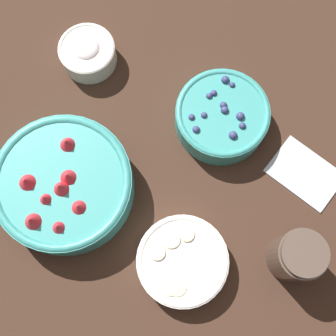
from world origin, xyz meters
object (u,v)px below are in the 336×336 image
at_px(bowl_cream, 88,52).
at_px(jar_chocolate, 296,256).
at_px(bowl_blueberries, 222,116).
at_px(bowl_strawberries, 64,185).
at_px(bowl_bananas, 182,261).

height_order(bowl_cream, jar_chocolate, jar_chocolate).
xyz_separation_m(bowl_blueberries, jar_chocolate, (0.18, -0.22, 0.02)).
distance_m(bowl_blueberries, bowl_cream, 0.29).
xyz_separation_m(bowl_strawberries, bowl_bananas, (0.24, -0.07, -0.02)).
distance_m(bowl_strawberries, bowl_blueberries, 0.32).
relative_size(bowl_bananas, bowl_cream, 1.46).
xyz_separation_m(bowl_blueberries, bowl_cream, (-0.29, 0.06, -0.00)).
bearing_deg(bowl_bananas, bowl_strawberries, 162.84).
xyz_separation_m(bowl_blueberries, bowl_bananas, (-0.00, -0.28, -0.01)).
xyz_separation_m(bowl_cream, jar_chocolate, (0.47, -0.28, 0.02)).
bearing_deg(bowl_cream, bowl_bananas, -50.50).
distance_m(bowl_bananas, jar_chocolate, 0.19).
xyz_separation_m(bowl_bananas, jar_chocolate, (0.18, 0.06, 0.03)).
bearing_deg(bowl_bananas, bowl_cream, 129.50).
bearing_deg(bowl_strawberries, bowl_cream, 99.10).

